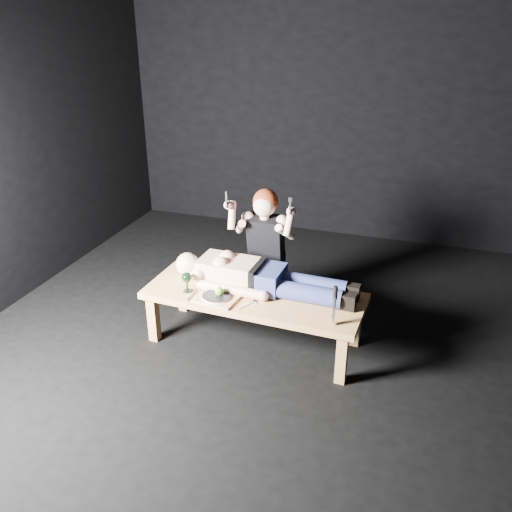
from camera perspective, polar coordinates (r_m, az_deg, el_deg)
name	(u,v)px	position (r m, az deg, el deg)	size (l,w,h in m)	color
ground	(278,345)	(4.44, 2.35, -9.33)	(5.00, 5.00, 0.00)	black
back_wall	(345,105)	(6.19, 9.38, 15.41)	(5.00, 5.00, 0.00)	black
table	(254,318)	(4.35, -0.21, -6.54)	(1.71, 0.64, 0.45)	tan
lying_man	(264,275)	(4.24, 0.88, -1.99)	(1.62, 0.49, 0.25)	#D7A98D
kneeling_woman	(268,248)	(4.66, 1.28, 0.84)	(0.63, 0.71, 1.18)	black
serving_tray	(216,298)	(4.16, -4.20, -4.48)	(0.32, 0.23, 0.02)	tan
plate	(216,296)	(4.15, -4.21, -4.27)	(0.21, 0.21, 0.02)	white
apple	(219,291)	(4.13, -3.90, -3.74)	(0.07, 0.07, 0.07)	#47A21D
goblet	(187,282)	(4.26, -7.30, -2.75)	(0.08, 0.08, 0.16)	black
fork_flat	(192,295)	(4.23, -6.77, -4.13)	(0.02, 0.18, 0.01)	#B2B2B7
knife_flat	(247,305)	(4.08, -0.97, -5.14)	(0.02, 0.18, 0.01)	#B2B2B7
spoon_flat	(254,299)	(4.15, -0.26, -4.54)	(0.02, 0.18, 0.01)	#B2B2B7
carving_knife	(335,306)	(3.81, 8.28, -5.22)	(0.04, 0.04, 0.31)	#B2B2B7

